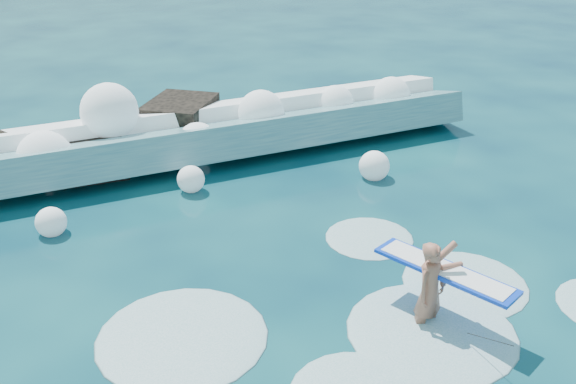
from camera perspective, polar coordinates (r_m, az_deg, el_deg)
name	(u,v)px	position (r m, az deg, el deg)	size (l,w,h in m)	color
ground	(255,325)	(10.52, -2.95, -11.71)	(200.00, 200.00, 0.00)	#07263C
breaking_wave	(160,142)	(16.62, -11.28, 4.40)	(16.84, 2.68, 1.45)	teal
rock_cluster	(66,149)	(16.95, -19.12, 3.61)	(8.40, 3.21, 1.38)	black
surfer_with_board	(434,287)	(10.49, 12.81, -8.25)	(1.39, 2.90, 1.73)	#A8644E
wave_spray	(140,132)	(16.25, -13.02, 5.21)	(15.09, 4.75, 2.13)	white
surf_foam	(372,319)	(10.71, 7.46, -11.16)	(9.03, 5.60, 0.14)	silver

